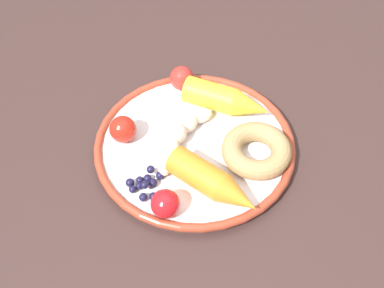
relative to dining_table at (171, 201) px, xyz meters
name	(u,v)px	position (x,y,z in m)	size (l,w,h in m)	color
dining_table	(171,201)	(0.00, 0.00, 0.00)	(1.27, 0.95, 0.72)	#382523
plate	(192,145)	(0.04, -0.03, 0.08)	(0.29, 0.29, 0.02)	silver
banana	(176,136)	(0.04, -0.01, 0.10)	(0.12, 0.09, 0.03)	beige
carrot_orange	(211,183)	(-0.05, -0.05, 0.10)	(0.12, 0.12, 0.04)	orange
carrot_yellow	(224,100)	(0.10, -0.09, 0.10)	(0.09, 0.13, 0.04)	yellow
donut	(254,150)	(0.01, -0.12, 0.10)	(0.10, 0.10, 0.03)	tan
blueberry_pile	(143,184)	(-0.03, 0.04, 0.09)	(0.05, 0.05, 0.02)	#191638
tomato_near	(179,78)	(0.16, -0.02, 0.10)	(0.04, 0.04, 0.04)	red
tomato_mid	(120,129)	(0.06, 0.07, 0.10)	(0.04, 0.04, 0.04)	red
tomato_far	(162,204)	(-0.07, 0.01, 0.10)	(0.04, 0.04, 0.04)	red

